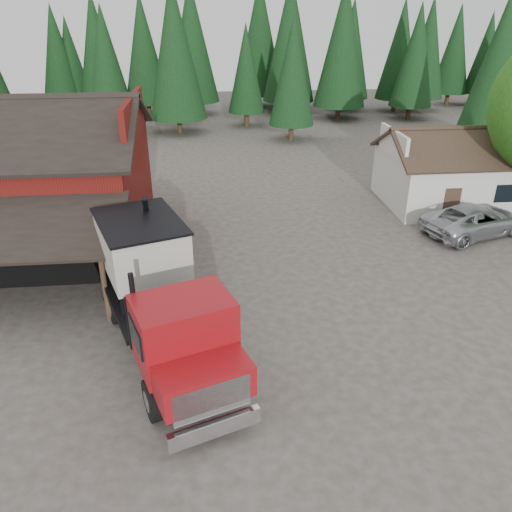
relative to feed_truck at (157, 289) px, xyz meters
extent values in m
plane|color=#494139|center=(3.50, -0.47, -2.19)|extent=(120.00, 120.00, 0.00)
cube|color=maroon|center=(-7.50, 9.53, 0.31)|extent=(12.00, 10.00, 5.00)
cube|color=black|center=(-7.50, 12.03, 3.81)|extent=(12.80, 5.53, 2.35)
cube|color=maroon|center=(-1.50, 9.53, 3.81)|extent=(0.25, 7.00, 2.00)
cylinder|color=#382619|center=(-2.10, 1.63, -0.79)|extent=(0.20, 0.20, 2.80)
cube|color=silver|center=(16.50, 12.53, -0.69)|extent=(8.00, 6.00, 3.00)
cube|color=#38281E|center=(16.50, 11.03, 1.56)|extent=(8.60, 3.42, 1.80)
cube|color=#38281E|center=(16.50, 14.03, 1.56)|extent=(8.60, 3.42, 1.80)
cube|color=silver|center=(12.50, 12.53, 1.56)|extent=(0.20, 4.20, 1.50)
cube|color=#38281E|center=(15.00, 9.51, -1.19)|extent=(0.90, 0.06, 2.00)
cube|color=black|center=(18.00, 9.51, -0.59)|extent=(1.20, 0.06, 1.00)
cylinder|color=#382619|center=(9.50, 29.53, -1.39)|extent=(0.44, 0.44, 1.60)
cone|color=black|center=(9.50, 29.53, 3.71)|extent=(3.96, 3.96, 9.00)
cylinder|color=#382619|center=(25.50, 25.53, -1.39)|extent=(0.44, 0.44, 1.60)
cone|color=black|center=(25.50, 25.53, 4.71)|extent=(4.84, 4.84, 11.00)
cylinder|color=#382619|center=(-0.50, 33.53, -1.39)|extent=(0.44, 0.44, 1.60)
cone|color=black|center=(-0.50, 33.53, 5.21)|extent=(5.28, 5.28, 12.00)
cylinder|color=black|center=(0.03, -3.64, -1.56)|extent=(0.79, 1.31, 1.25)
cylinder|color=black|center=(2.27, -2.83, -1.56)|extent=(0.79, 1.31, 1.25)
cylinder|color=black|center=(-1.80, 1.49, -1.56)|extent=(0.79, 1.31, 1.25)
cylinder|color=black|center=(0.44, 2.29, -1.56)|extent=(0.79, 1.31, 1.25)
cylinder|color=black|center=(-2.34, 2.98, -1.56)|extent=(0.79, 1.31, 1.25)
cylinder|color=black|center=(-0.10, 3.78, -1.56)|extent=(0.79, 1.31, 1.25)
cube|color=black|center=(-0.07, 0.18, -1.11)|extent=(4.46, 9.60, 0.45)
cube|color=silver|center=(1.74, -4.89, -1.56)|extent=(2.52, 1.07, 0.51)
cube|color=silver|center=(1.70, -4.78, -0.66)|extent=(2.07, 0.83, 1.02)
cube|color=maroon|center=(1.47, -4.14, -0.49)|extent=(2.90, 2.25, 0.96)
cube|color=maroon|center=(0.98, -2.75, 0.14)|extent=(3.21, 2.73, 2.10)
cube|color=black|center=(1.28, -3.61, 0.48)|extent=(2.27, 0.89, 1.02)
cylinder|color=black|center=(-0.43, -2.18, 0.76)|extent=(0.20, 0.20, 2.04)
cube|color=black|center=(0.59, -1.69, 0.08)|extent=(2.66, 1.06, 1.81)
cube|color=black|center=(-0.61, 1.67, -0.80)|extent=(4.93, 7.16, 0.18)
cube|color=beige|center=(-0.61, 1.67, 0.87)|extent=(3.71, 4.40, 1.81)
cone|color=beige|center=(-0.61, 1.67, -0.26)|extent=(3.19, 3.19, 0.79)
cube|color=black|center=(-0.61, 1.67, 1.80)|extent=(3.86, 4.54, 0.09)
cylinder|color=black|center=(-0.50, 3.40, 0.76)|extent=(0.41, 2.52, 3.46)
cube|color=maroon|center=(-2.16, 4.01, -0.49)|extent=(0.95, 1.08, 0.51)
cylinder|color=silver|center=(1.96, -1.62, -1.22)|extent=(0.98, 1.28, 0.63)
imported|color=#B2B4BA|center=(15.60, 7.92, -1.38)|extent=(6.32, 4.39, 1.60)
cube|color=maroon|center=(2.16, -2.34, -1.89)|extent=(0.75, 1.13, 0.60)
camera|label=1|loc=(1.83, -14.78, 8.46)|focal=35.00mm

